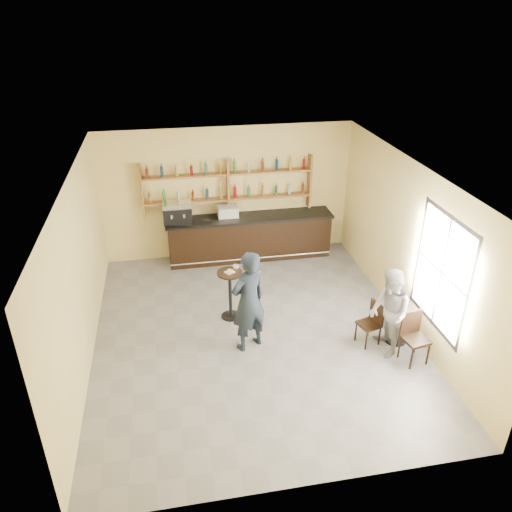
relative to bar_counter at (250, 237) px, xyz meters
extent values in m
plane|color=gray|center=(-0.47, -3.15, -0.55)|extent=(7.00, 7.00, 0.00)
plane|color=white|center=(-0.47, -3.15, 2.65)|extent=(7.00, 7.00, 0.00)
plane|color=#FBE38E|center=(-0.47, 0.35, 1.05)|extent=(7.00, 0.00, 7.00)
plane|color=#FBE38E|center=(-0.47, -6.65, 1.05)|extent=(7.00, 0.00, 7.00)
plane|color=#FBE38E|center=(-3.47, -3.15, 1.05)|extent=(0.00, 7.00, 7.00)
plane|color=#FBE38E|center=(2.53, -3.15, 1.05)|extent=(0.00, 7.00, 7.00)
plane|color=white|center=(2.52, -4.35, 1.15)|extent=(0.00, 2.00, 2.00)
cube|color=white|center=(-0.83, -2.53, 0.49)|extent=(0.23, 0.23, 0.00)
torus|color=#EAAC55|center=(-0.82, -2.54, 0.52)|extent=(0.15, 0.15, 0.05)
imported|color=white|center=(-0.69, -2.43, 0.54)|extent=(0.15, 0.15, 0.09)
imported|color=black|center=(-0.63, -3.54, 0.43)|extent=(0.85, 0.74, 1.96)
imported|color=white|center=(2.18, -3.90, 0.25)|extent=(0.10, 0.10, 0.08)
imported|color=#9C9BA0|center=(1.79, -4.14, 0.29)|extent=(0.66, 0.83, 1.66)
camera|label=1|loc=(-1.87, -10.93, 5.26)|focal=35.00mm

